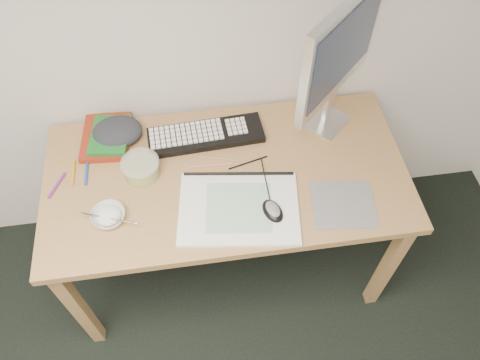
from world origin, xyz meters
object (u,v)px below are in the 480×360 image
at_px(desk, 227,186).
at_px(sketchpad, 239,208).
at_px(monitor, 340,53).
at_px(rice_bowl, 109,216).
at_px(keyboard, 206,135).

distance_m(desk, sketchpad, 0.19).
relative_size(desk, monitor, 2.44).
bearing_deg(desk, rice_bowl, -162.11).
bearing_deg(sketchpad, keyboard, 110.96).
relative_size(desk, keyboard, 3.00).
relative_size(monitor, rice_bowl, 4.73).
bearing_deg(monitor, rice_bowl, 157.17).
distance_m(keyboard, monitor, 0.61).
height_order(keyboard, rice_bowl, rice_bowl).
relative_size(keyboard, monitor, 0.81).
distance_m(desk, rice_bowl, 0.47).
bearing_deg(rice_bowl, keyboard, 41.40).
bearing_deg(sketchpad, monitor, 49.79).
height_order(sketchpad, keyboard, keyboard).
bearing_deg(monitor, desk, 160.83).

